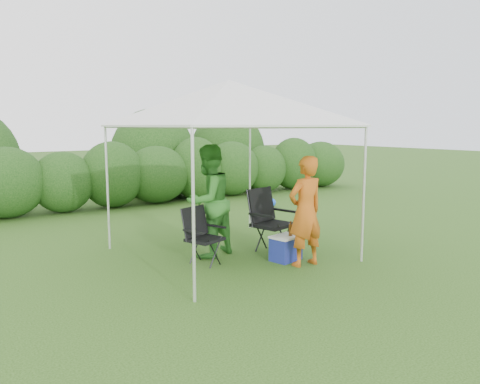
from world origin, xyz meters
TOP-DOWN VIEW (x-y plane):
  - ground at (0.00, 0.00)m, footprint 70.00×70.00m
  - hedge at (0.12, 6.00)m, footprint 16.55×1.53m
  - canopy at (0.00, 0.50)m, footprint 3.10×3.10m
  - chair_right at (0.65, 0.30)m, footprint 0.77×0.72m
  - chair_left at (-0.62, 0.36)m, footprint 0.65×0.62m
  - man at (0.63, -0.64)m, footprint 0.62×0.42m
  - woman at (-0.31, 0.64)m, footprint 1.05×0.92m
  - cooler at (0.56, -0.27)m, footprint 0.54×0.43m
  - bottle at (0.62, -0.31)m, footprint 0.06×0.06m
  - lawn_toy at (3.25, 3.85)m, footprint 0.56×0.47m

SIDE VIEW (x-z plane):
  - ground at x=0.00m, z-range 0.00..0.00m
  - lawn_toy at x=3.25m, z-range -0.01..0.27m
  - cooler at x=0.56m, z-range 0.00..0.40m
  - chair_left at x=-0.62m, z-range 0.06..0.94m
  - bottle at x=0.62m, z-range 0.40..0.64m
  - chair_right at x=0.65m, z-range 0.07..1.15m
  - hedge at x=0.12m, z-range -0.08..1.72m
  - man at x=0.63m, z-range 0.00..1.68m
  - woman at x=-0.31m, z-range 0.00..1.82m
  - canopy at x=0.00m, z-range 1.05..3.88m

